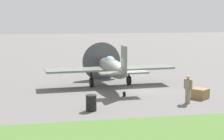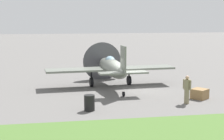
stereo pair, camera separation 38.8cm
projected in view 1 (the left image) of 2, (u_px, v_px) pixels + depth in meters
name	position (u px, v px, depth m)	size (l,w,h in m)	color
ground_plane	(128.00, 92.00, 25.06)	(160.00, 160.00, 0.00)	#605E5B
airplane_lead	(111.00, 67.00, 26.72)	(9.83, 7.77, 3.50)	slate
ground_crew_chief	(188.00, 89.00, 21.67)	(0.38, 0.57, 1.73)	#847A5B
fuel_drum	(91.00, 103.00, 20.07)	(0.60, 0.60, 0.90)	black
supply_crate	(200.00, 93.00, 23.09)	(0.90, 0.90, 0.64)	olive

